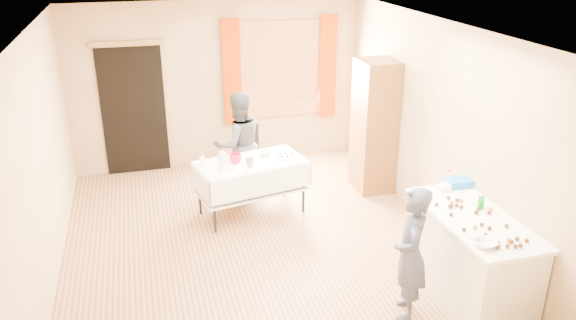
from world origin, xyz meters
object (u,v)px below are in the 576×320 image
object	(u,v)px
party_table	(251,182)
girl	(410,254)
chair	(249,168)
woman	(239,144)
counter	(469,256)
cabinet	(374,126)

from	to	relation	value
party_table	girl	xyz separation A→B (m)	(1.02, -2.52, 0.24)
chair	woman	bearing A→B (deg)	-127.39
chair	party_table	bearing A→B (deg)	-98.71
girl	woman	xyz separation A→B (m)	(-1.06, 3.16, 0.07)
party_table	woman	size ratio (longest dim) A/B	1.02
girl	counter	bearing A→B (deg)	123.37
cabinet	chair	world-z (taller)	cabinet
cabinet	party_table	distance (m)	1.96
party_table	girl	bearing A→B (deg)	-79.83
cabinet	woman	bearing A→B (deg)	170.85
cabinet	chair	distance (m)	1.93
chair	woman	xyz separation A→B (m)	(-0.18, -0.23, 0.48)
girl	cabinet	bearing A→B (deg)	-173.42
chair	girl	size ratio (longest dim) A/B	0.68
counter	girl	distance (m)	0.79
party_table	chair	world-z (taller)	chair
counter	woman	distance (m)	3.54
girl	chair	bearing A→B (deg)	-142.29
counter	girl	world-z (taller)	girl
girl	woman	world-z (taller)	woman
chair	woman	world-z (taller)	woman
cabinet	chair	bearing A→B (deg)	162.73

